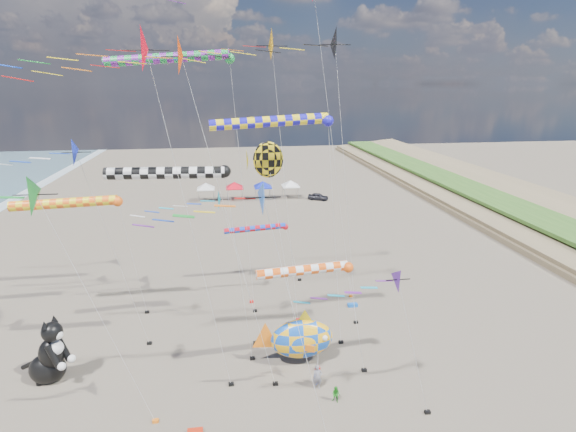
% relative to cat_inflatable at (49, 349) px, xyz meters
% --- Properties ---
extents(delta_kite_0, '(12.87, 2.87, 23.24)m').
position_rel_cat_inflatable_xyz_m(delta_kite_0, '(8.28, -2.47, 19.10)').
color(delta_kite_0, red).
rests_on(delta_kite_0, ground).
extents(delta_kite_1, '(9.91, 2.09, 16.61)m').
position_rel_cat_inflatable_xyz_m(delta_kite_1, '(2.42, 3.59, 12.76)').
color(delta_kite_1, '#1A30DE').
rests_on(delta_kite_1, ground).
extents(delta_kite_3, '(13.34, 2.56, 23.96)m').
position_rel_cat_inflatable_xyz_m(delta_kite_3, '(19.16, 4.36, 19.91)').
color(delta_kite_3, black).
rests_on(delta_kite_3, ground).
extents(delta_kite_4, '(12.15, 2.56, 23.88)m').
position_rel_cat_inflatable_xyz_m(delta_kite_4, '(14.64, 5.51, 19.85)').
color(delta_kite_4, orange).
rests_on(delta_kite_4, ground).
extents(delta_kite_5, '(8.35, 1.83, 15.83)m').
position_rel_cat_inflatable_xyz_m(delta_kite_5, '(14.14, -9.84, 12.09)').
color(delta_kite_5, blue).
rests_on(delta_kite_5, ground).
extents(delta_kite_6, '(9.30, 2.08, 11.36)m').
position_rel_cat_inflatable_xyz_m(delta_kite_6, '(11.41, 9.49, 7.53)').
color(delta_kite_6, '#11A0B4').
rests_on(delta_kite_6, ground).
extents(delta_kite_7, '(12.58, 2.37, 22.55)m').
position_rel_cat_inflatable_xyz_m(delta_kite_7, '(10.39, -2.85, 18.59)').
color(delta_kite_7, '#FF4209').
rests_on(delta_kite_7, ground).
extents(delta_kite_8, '(8.11, 1.66, 9.70)m').
position_rel_cat_inflatable_xyz_m(delta_kite_8, '(21.05, -7.01, 6.00)').
color(delta_kite_8, '#531D9D').
rests_on(delta_kite_8, ground).
extents(delta_kite_9, '(13.01, 2.53, 15.52)m').
position_rel_cat_inflatable_xyz_m(delta_kite_9, '(2.67, -5.31, 11.52)').
color(delta_kite_9, '#1B842C').
rests_on(delta_kite_9, ground).
extents(windsock_0, '(9.73, 0.77, 17.82)m').
position_rel_cat_inflatable_xyz_m(windsock_0, '(15.96, 1.53, 14.88)').
color(windsock_0, '#1913C7').
rests_on(windsock_0, ground).
extents(windsock_1, '(7.83, 0.61, 6.31)m').
position_rel_cat_inflatable_xyz_m(windsock_1, '(15.59, 13.72, 3.48)').
color(windsock_1, red).
rests_on(windsock_1, ground).
extents(windsock_2, '(7.82, 0.71, 8.53)m').
position_rel_cat_inflatable_xyz_m(windsock_2, '(17.59, -2.27, 5.65)').
color(windsock_2, '#F15511').
rests_on(windsock_2, ground).
extents(windsock_3, '(9.25, 0.83, 14.77)m').
position_rel_cat_inflatable_xyz_m(windsock_3, '(9.07, 0.35, 11.83)').
color(windsock_3, black).
rests_on(windsock_3, ground).
extents(windsock_4, '(11.01, 0.80, 22.13)m').
position_rel_cat_inflatable_xyz_m(windsock_4, '(8.94, 7.66, 19.17)').
color(windsock_4, green).
rests_on(windsock_4, ground).
extents(windsock_5, '(10.04, 0.88, 10.92)m').
position_rel_cat_inflatable_xyz_m(windsock_5, '(-0.21, 8.84, 7.98)').
color(windsock_5, '#FF6115').
rests_on(windsock_5, ground).
extents(angelfish_kite, '(3.74, 3.02, 15.91)m').
position_rel_cat_inflatable_xyz_m(angelfish_kite, '(15.39, 3.19, 12.00)').
color(angelfish_kite, yellow).
rests_on(angelfish_kite, ground).
extents(cat_inflatable, '(4.09, 3.21, 4.94)m').
position_rel_cat_inflatable_xyz_m(cat_inflatable, '(0.00, 0.00, 0.00)').
color(cat_inflatable, black).
rests_on(cat_inflatable, ground).
extents(fish_inflatable, '(6.14, 2.33, 4.38)m').
position_rel_cat_inflatable_xyz_m(fish_inflatable, '(17.44, -0.61, -0.43)').
color(fish_inflatable, blue).
rests_on(fish_inflatable, ground).
extents(person_adult, '(0.65, 0.43, 1.77)m').
position_rel_cat_inflatable_xyz_m(person_adult, '(18.04, -3.63, -1.59)').
color(person_adult, slate).
rests_on(person_adult, ground).
extents(child_green, '(0.69, 0.66, 1.12)m').
position_rel_cat_inflatable_xyz_m(child_green, '(18.96, -5.12, -1.91)').
color(child_green, '#1B881B').
rests_on(child_green, ground).
extents(child_blue, '(0.60, 0.67, 1.09)m').
position_rel_cat_inflatable_xyz_m(child_blue, '(18.02, -3.15, -1.93)').
color(child_blue, '#2949B1').
rests_on(child_blue, ground).
extents(kite_bag_0, '(0.90, 0.44, 0.30)m').
position_rel_cat_inflatable_xyz_m(kite_bag_0, '(14.58, 2.17, -2.32)').
color(kite_bag_0, black).
rests_on(kite_bag_0, ground).
extents(kite_bag_1, '(0.90, 0.44, 0.30)m').
position_rel_cat_inflatable_xyz_m(kite_bag_1, '(23.73, 7.36, -2.32)').
color(kite_bag_1, blue).
rests_on(kite_bag_1, ground).
extents(kite_bag_2, '(0.90, 0.44, 0.30)m').
position_rel_cat_inflatable_xyz_m(kite_bag_2, '(10.06, -6.66, -2.32)').
color(kite_bag_2, red).
rests_on(kite_bag_2, ground).
extents(tent_row, '(19.20, 4.20, 3.80)m').
position_rel_cat_inflatable_xyz_m(tent_row, '(16.74, 48.95, 0.68)').
color(tent_row, silver).
rests_on(tent_row, ground).
extents(parked_car, '(3.91, 2.96, 1.24)m').
position_rel_cat_inflatable_xyz_m(parked_car, '(28.92, 46.95, -1.85)').
color(parked_car, '#26262D').
rests_on(parked_car, ground).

